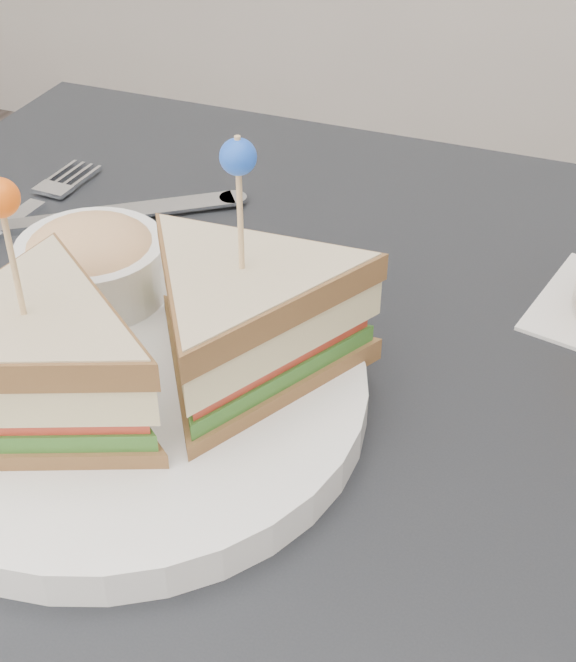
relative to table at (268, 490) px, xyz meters
The scene contains 4 objects.
table is the anchor object (origin of this frame).
plate_meal 0.15m from the table, 155.78° to the right, with size 0.34×0.33×0.17m.
cutlery_fork 0.32m from the table, 152.53° to the left, with size 0.03×0.21×0.01m.
cutlery_knife 0.28m from the table, 144.08° to the left, with size 0.20×0.15×0.01m.
Camera 1 is at (0.17, -0.39, 1.12)m, focal length 50.00 mm.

